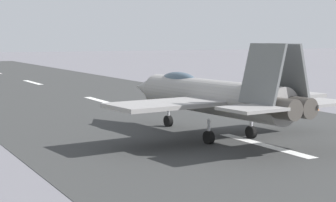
# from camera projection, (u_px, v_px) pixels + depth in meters

# --- Properties ---
(ground_plane) EXTENTS (400.00, 400.00, 0.00)m
(ground_plane) POSITION_uv_depth(u_px,v_px,m) (271.00, 147.00, 31.51)
(ground_plane) COLOR slate
(runway_strip) EXTENTS (240.00, 26.00, 0.02)m
(runway_strip) POSITION_uv_depth(u_px,v_px,m) (271.00, 147.00, 31.49)
(runway_strip) COLOR #333433
(runway_strip) RESTS_ON ground
(fighter_jet) EXTENTS (16.80, 14.63, 5.71)m
(fighter_jet) POSITION_uv_depth(u_px,v_px,m) (210.00, 95.00, 34.62)
(fighter_jet) COLOR gray
(fighter_jet) RESTS_ON ground
(crew_person) EXTENTS (0.53, 0.51, 1.60)m
(crew_person) POSITION_uv_depth(u_px,v_px,m) (229.00, 93.00, 53.47)
(crew_person) COLOR #1E2338
(crew_person) RESTS_ON ground
(marker_cone_mid) EXTENTS (0.44, 0.44, 0.55)m
(marker_cone_mid) POSITION_uv_depth(u_px,v_px,m) (316.00, 107.00, 47.26)
(marker_cone_mid) COLOR orange
(marker_cone_mid) RESTS_ON ground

